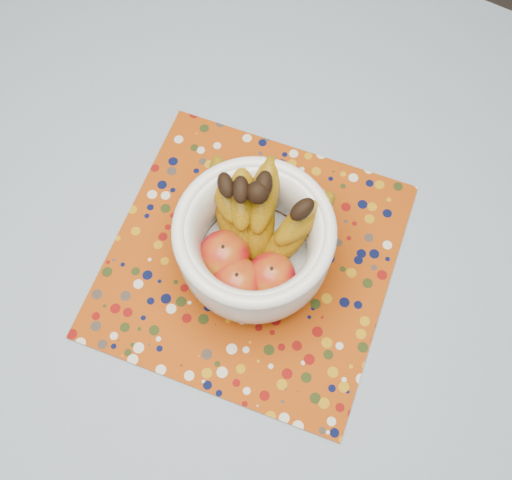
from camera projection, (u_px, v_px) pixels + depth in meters
table at (244, 260)px, 1.04m from camera, size 1.20×1.20×0.75m
tablecloth at (243, 242)px, 0.96m from camera, size 1.32×1.32×0.01m
placemat at (251, 259)px, 0.94m from camera, size 0.49×0.49×0.00m
fruit_bowl at (253, 233)px, 0.87m from camera, size 0.27×0.24×0.18m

